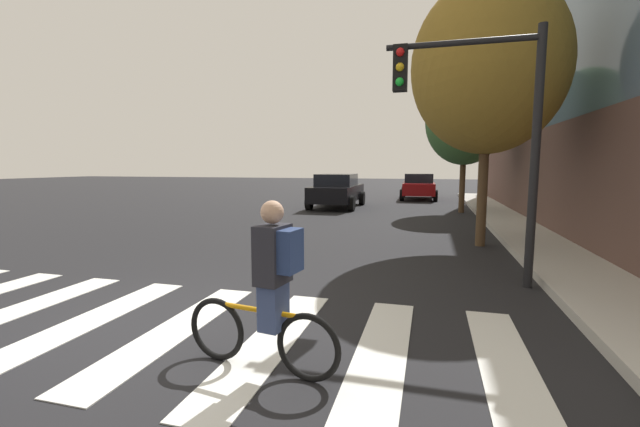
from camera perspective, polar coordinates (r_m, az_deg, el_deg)
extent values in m
plane|color=black|center=(5.90, -25.38, -13.88)|extent=(120.00, 120.00, 0.00)
cube|color=silver|center=(7.17, -36.69, -10.88)|extent=(0.55, 3.24, 0.01)
cube|color=silver|center=(6.26, -29.37, -12.85)|extent=(0.55, 3.24, 0.01)
cube|color=silver|center=(5.49, -19.62, -15.11)|extent=(0.55, 3.24, 0.01)
cube|color=silver|center=(4.92, -6.91, -17.36)|extent=(0.55, 3.24, 0.01)
cube|color=silver|center=(4.63, 8.51, -18.97)|extent=(0.55, 3.24, 0.01)
cube|color=silver|center=(4.68, 24.93, -19.28)|extent=(0.55, 3.24, 0.01)
cube|color=black|center=(19.67, 2.43, 2.90)|extent=(1.93, 4.71, 0.71)
cube|color=black|center=(19.49, 2.34, 4.74)|extent=(1.70, 2.26, 0.56)
cylinder|color=black|center=(21.38, 0.70, 2.25)|extent=(0.25, 0.70, 0.69)
cylinder|color=black|center=(20.99, 5.91, 2.14)|extent=(0.25, 0.70, 0.69)
cylinder|color=black|center=(18.49, -1.53, 1.55)|extent=(0.25, 0.70, 0.69)
cylinder|color=black|center=(18.04, 4.46, 1.41)|extent=(0.25, 0.70, 0.69)
cube|color=maroon|center=(25.28, 13.65, 3.49)|extent=(1.94, 4.52, 0.68)
cube|color=black|center=(25.11, 13.69, 4.85)|extent=(1.67, 2.19, 0.53)
cylinder|color=black|center=(26.73, 11.61, 2.97)|extent=(0.25, 0.67, 0.66)
cylinder|color=black|center=(26.74, 15.61, 2.87)|extent=(0.25, 0.67, 0.66)
cylinder|color=black|center=(23.89, 11.40, 2.55)|extent=(0.25, 0.67, 0.66)
cylinder|color=black|center=(23.90, 15.88, 2.43)|extent=(0.25, 0.67, 0.66)
torus|color=black|center=(3.98, -1.67, -18.26)|extent=(0.66, 0.16, 0.66)
torus|color=black|center=(4.50, -14.26, -15.43)|extent=(0.66, 0.16, 0.66)
cylinder|color=orange|center=(4.11, -8.47, -13.27)|extent=(0.89, 0.19, 0.05)
cylinder|color=orange|center=(4.01, -6.54, -12.71)|extent=(0.04, 0.04, 0.45)
cube|color=#384772|center=(3.99, -6.55, -12.03)|extent=(0.24, 0.31, 0.56)
cube|color=#26262D|center=(3.87, -6.64, -5.71)|extent=(0.29, 0.39, 0.56)
sphere|color=tan|center=(3.80, -6.72, 0.19)|extent=(0.22, 0.22, 0.22)
cube|color=navy|center=(3.77, -4.29, -5.23)|extent=(0.20, 0.30, 0.40)
cylinder|color=black|center=(7.42, 27.91, 6.64)|extent=(0.14, 0.14, 4.20)
cylinder|color=black|center=(7.52, 19.14, 21.70)|extent=(2.40, 0.10, 0.10)
cube|color=black|center=(7.45, 11.20, 19.31)|extent=(0.24, 0.20, 0.76)
sphere|color=red|center=(7.40, 11.18, 21.32)|extent=(0.14, 0.14, 0.14)
sphere|color=gold|center=(7.34, 11.14, 19.50)|extent=(0.14, 0.14, 0.14)
sphere|color=green|center=(7.29, 11.09, 17.67)|extent=(0.14, 0.14, 0.14)
cylinder|color=gold|center=(11.98, 34.04, -1.80)|extent=(0.22, 0.22, 0.65)
sphere|color=gold|center=(11.94, 34.15, -0.07)|extent=(0.18, 0.18, 0.18)
cylinder|color=gold|center=(12.03, 34.77, -1.67)|extent=(0.12, 0.09, 0.09)
cylinder|color=#4C3823|center=(10.90, 21.82, 3.36)|extent=(0.24, 0.24, 2.93)
ellipsoid|color=olive|center=(11.15, 22.51, 18.52)|extent=(3.64, 3.64, 4.19)
cylinder|color=#4C3823|center=(18.47, 19.32, 4.15)|extent=(0.24, 0.24, 2.61)
ellipsoid|color=#386033|center=(18.56, 19.64, 12.21)|extent=(3.25, 3.25, 3.73)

